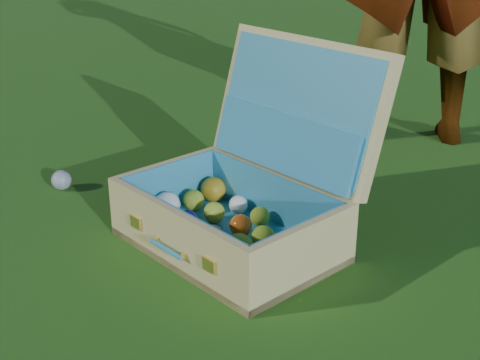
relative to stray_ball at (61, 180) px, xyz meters
name	(u,v)px	position (x,y,z in m)	size (l,w,h in m)	color
ground	(247,226)	(0.69, 0.01, -0.03)	(60.00, 60.00, 0.00)	#215114
stray_ball	(61,180)	(0.00, 0.00, 0.00)	(0.07, 0.07, 0.07)	teal
suitcase	(250,188)	(0.73, -0.05, 0.13)	(0.76, 0.74, 0.56)	#D7BD74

